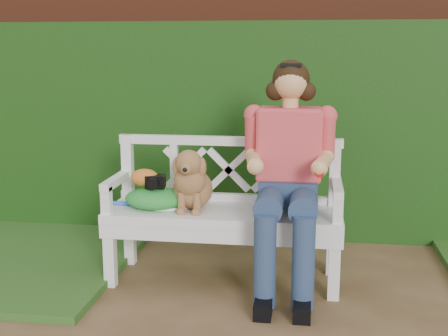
# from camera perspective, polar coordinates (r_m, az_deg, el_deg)

# --- Properties ---
(ground) EXTENTS (60.00, 60.00, 0.00)m
(ground) POSITION_cam_1_polar(r_m,az_deg,el_deg) (3.35, 5.06, -15.23)
(ground) COLOR #53391F
(brick_wall) EXTENTS (10.00, 0.30, 2.20)m
(brick_wall) POSITION_cam_1_polar(r_m,az_deg,el_deg) (4.91, 6.63, 6.63)
(brick_wall) COLOR maroon
(brick_wall) RESTS_ON ground
(ivy_hedge) EXTENTS (10.00, 0.18, 1.70)m
(ivy_hedge) POSITION_cam_1_polar(r_m,az_deg,el_deg) (4.72, 6.48, 3.39)
(ivy_hedge) COLOR #1C4A12
(ivy_hedge) RESTS_ON ground
(garden_bench) EXTENTS (1.63, 0.74, 0.48)m
(garden_bench) POSITION_cam_1_polar(r_m,az_deg,el_deg) (3.92, 0.00, -7.33)
(garden_bench) COLOR white
(garden_bench) RESTS_ON ground
(seated_woman) EXTENTS (0.61, 0.81, 1.41)m
(seated_woman) POSITION_cam_1_polar(r_m,az_deg,el_deg) (3.74, 6.16, -0.88)
(seated_woman) COLOR #F9504D
(seated_woman) RESTS_ON ground
(dog) EXTENTS (0.30, 0.39, 0.41)m
(dog) POSITION_cam_1_polar(r_m,az_deg,el_deg) (3.81, -3.06, -0.98)
(dog) COLOR #9A581F
(dog) RESTS_ON garden_bench
(tennis_racket) EXTENTS (0.62, 0.31, 0.03)m
(tennis_racket) POSITION_cam_1_polar(r_m,az_deg,el_deg) (3.92, -5.88, -3.51)
(tennis_racket) COLOR white
(tennis_racket) RESTS_ON garden_bench
(green_bag) EXTENTS (0.41, 0.33, 0.14)m
(green_bag) POSITION_cam_1_polar(r_m,az_deg,el_deg) (3.89, -6.48, -2.83)
(green_bag) COLOR green
(green_bag) RESTS_ON garden_bench
(camera_item) EXTENTS (0.13, 0.10, 0.08)m
(camera_item) POSITION_cam_1_polar(r_m,az_deg,el_deg) (3.86, -6.54, -1.26)
(camera_item) COLOR black
(camera_item) RESTS_ON green_bag
(baseball_glove) EXTENTS (0.21, 0.18, 0.12)m
(baseball_glove) POSITION_cam_1_polar(r_m,az_deg,el_deg) (3.89, -7.57, -0.92)
(baseball_glove) COLOR #C56B24
(baseball_glove) RESTS_ON green_bag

